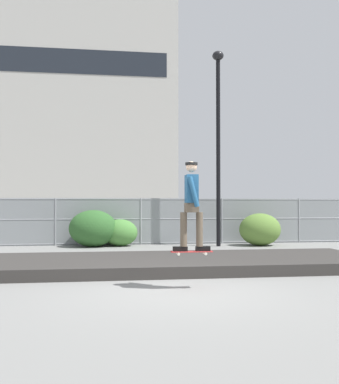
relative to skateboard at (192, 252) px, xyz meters
name	(u,v)px	position (x,y,z in m)	size (l,w,h in m)	color
ground_plane	(182,292)	(-0.23, -0.25, -0.71)	(120.00, 120.00, 0.00)	slate
gravel_berm	(162,263)	(-0.23, 2.82, -0.57)	(10.81, 3.42, 0.27)	#33302D
skateboard	(192,252)	(0.00, 0.00, 0.00)	(0.81, 0.23, 0.07)	#B22D2D
skater	(192,200)	(0.00, 0.00, 0.99)	(0.72, 0.59, 1.72)	black
chain_fence	(141,221)	(-0.23, 9.58, 0.22)	(20.04, 0.06, 1.85)	gray
street_lamp	(218,126)	(2.67, 8.45, 3.92)	(0.44, 0.44, 7.55)	black
parked_car_near	(90,221)	(-2.33, 12.97, 0.13)	(4.51, 2.17, 1.66)	#474C54
parked_car_mid	(211,220)	(3.39, 12.72, 0.13)	(4.41, 1.97, 1.66)	#566B4C
library_building	(35,105)	(-9.45, 44.03, 12.09)	(30.53, 13.20, 25.60)	#B2AFA8
shrub_left	(93,228)	(-2.09, 8.87, -0.01)	(1.80, 1.47, 1.39)	#2D5B28
shrub_center	(120,233)	(-1.07, 9.00, -0.19)	(1.33, 1.09, 1.03)	#477F38
shrub_right	(260,229)	(4.33, 8.45, -0.08)	(1.62, 1.33, 1.26)	#567A33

